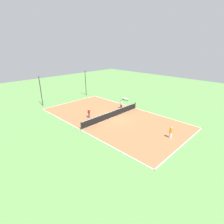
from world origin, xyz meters
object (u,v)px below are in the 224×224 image
Objects in this scene: bench at (126,99)px; player_center_orange at (171,132)px; player_coach_red at (89,113)px; player_near_white at (121,104)px; tennis_ball_midcourt at (146,116)px; tennis_net at (112,114)px; fence_post_back_right at (86,83)px; tennis_ball_near_net at (95,104)px; fence_post_back_left at (41,91)px.

player_center_orange is (-7.58, -13.41, 0.45)m from bench.
player_center_orange is 12.02m from player_coach_red.
player_center_orange reaches higher than player_coach_red.
player_near_white is 5.13m from tennis_ball_midcourt.
player_near_white is (3.92, 1.68, 0.32)m from tennis_net.
fence_post_back_right is at bearing 86.55° from tennis_ball_midcourt.
bench is 6.24m from tennis_ball_near_net.
player_near_white is at bearing 89.97° from tennis_ball_midcourt.
player_center_orange is at bearing 42.31° from player_near_white.
tennis_net is at bearing -109.03° from tennis_ball_near_net.
player_coach_red reaches higher than tennis_net.
player_center_orange is 0.27× the size of fence_post_back_right.
tennis_net is 9.04m from bench.
tennis_net reaches higher than tennis_ball_near_net.
fence_post_back_right reaches higher than player_center_orange.
tennis_net reaches higher than bench.
fence_post_back_right is at bearing -177.39° from player_coach_red.
fence_post_back_right is (-3.13, 8.53, 2.27)m from bench.
fence_post_back_right reaches higher than bench.
player_center_orange is 6.85m from tennis_ball_midcourt.
tennis_ball_midcourt is at bearing -93.45° from fence_post_back_right.
tennis_net is 8.28× the size of player_coach_red.
fence_post_back_right is (0.97, 11.04, 1.77)m from player_near_white.
tennis_ball_midcourt is (3.48, 5.85, -0.78)m from player_center_orange.
tennis_net is 9.24m from player_center_orange.
tennis_ball_near_net is 1.00× the size of tennis_ball_midcourt.
bench reaches higher than tennis_ball_midcourt.
bench is at bearing 27.57° from tennis_net.
player_near_white is 0.29× the size of fence_post_back_left.
player_center_orange reaches higher than bench.
tennis_ball_near_net is (-5.71, 2.49, -0.33)m from bench.
player_near_white is 22.44× the size of tennis_ball_midcourt.
player_coach_red is at bearing 135.25° from tennis_net.
tennis_net is 168.27× the size of tennis_ball_near_net.
player_near_white reaches higher than player_center_orange.
fence_post_back_right is (4.88, 12.72, 2.08)m from tennis_net.
fence_post_back_right is at bearing 66.87° from tennis_ball_near_net.
fence_post_back_left is (-8.80, 16.10, 2.60)m from tennis_ball_midcourt.
bench is 9.37m from fence_post_back_right.
player_center_orange is at bearing -101.46° from fence_post_back_right.
player_near_white is 1.10× the size of player_coach_red.
fence_post_back_left is (-5.32, 21.94, 1.82)m from player_center_orange.
player_coach_red is 12.77m from fence_post_back_right.
player_coach_red is 6.42m from tennis_ball_near_net.
fence_post_back_left is (-8.80, 11.04, 1.77)m from player_near_white.
fence_post_back_left is (-2.43, 10.28, 1.85)m from player_coach_red.
player_near_white is at bearing -51.44° from fence_post_back_left.
player_center_orange is 0.95× the size of player_near_white.
tennis_ball_midcourt is (-4.10, -7.56, -0.33)m from bench.
fence_post_back_left is (-7.19, 6.04, 2.60)m from tennis_ball_near_net.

